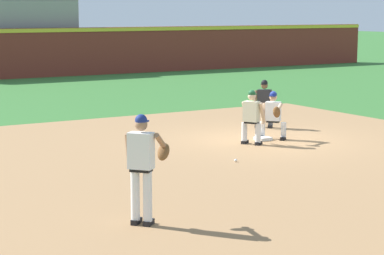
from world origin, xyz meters
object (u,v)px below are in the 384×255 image
at_px(pitcher, 143,162).
at_px(first_base_bag, 263,139).
at_px(umpire, 264,102).
at_px(baserunner, 252,115).
at_px(first_baseman, 273,113).
at_px(baseball, 236,160).

bearing_deg(pitcher, first_base_bag, 40.35).
bearing_deg(first_base_bag, umpire, 52.98).
height_order(pitcher, baserunner, pitcher).
height_order(first_baseman, baserunner, baserunner).
height_order(pitcher, umpire, pitcher).
bearing_deg(pitcher, umpire, 42.96).
xyz_separation_m(first_base_bag, first_baseman, (0.30, -0.05, 0.69)).
bearing_deg(first_baseman, pitcher, -141.15).
bearing_deg(umpire, pitcher, -137.04).
bearing_deg(pitcher, baseball, 39.54).
bearing_deg(baserunner, pitcher, -138.61).
xyz_separation_m(first_base_bag, pitcher, (-6.58, -5.59, 1.01)).
height_order(baseball, pitcher, pitcher).
relative_size(first_baseman, baserunner, 0.92).
height_order(first_base_bag, baseball, first_base_bag).
relative_size(first_base_bag, baseball, 5.14).
height_order(first_baseman, umpire, umpire).
height_order(baserunner, umpire, same).
xyz_separation_m(first_base_bag, baserunner, (-0.66, -0.37, 0.75)).
height_order(pitcher, first_baseman, pitcher).
bearing_deg(first_base_bag, baseball, -138.23).
relative_size(baseball, baserunner, 0.05).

